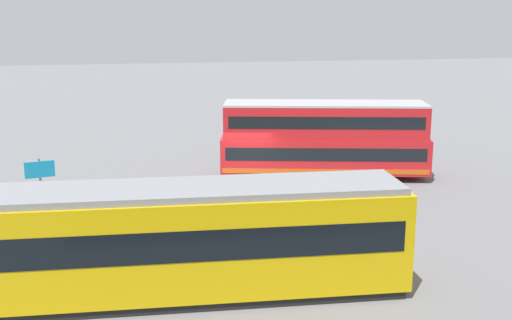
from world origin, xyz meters
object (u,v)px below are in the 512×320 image
Objects in this scene: tram_yellow at (143,242)px; info_sign at (40,178)px; double_decker_bus at (324,139)px; pedestrian_near_railing at (182,205)px.

tram_yellow is 8.75m from info_sign.
info_sign is at bearing 19.19° from double_decker_bus.
tram_yellow is 6.03× the size of info_sign.
info_sign is at bearing -19.66° from pedestrian_near_railing.
tram_yellow reaches higher than pedestrian_near_railing.
tram_yellow is at bearing 52.96° from double_decker_bus.
info_sign is (13.19, 4.59, -0.15)m from double_decker_bus.
double_decker_bus is at bearing -160.81° from info_sign.
tram_yellow is 6.23m from pedestrian_near_railing.
double_decker_bus reaches higher than tram_yellow.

